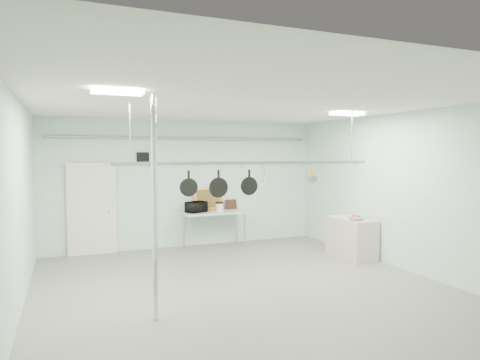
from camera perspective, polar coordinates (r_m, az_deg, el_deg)
name	(u,v)px	position (r m, az deg, el deg)	size (l,w,h in m)	color
floor	(249,292)	(7.53, 1.17, -14.74)	(8.00, 8.00, 0.00)	gray
ceiling	(249,104)	(7.20, 1.20, 10.14)	(7.00, 8.00, 0.02)	silver
back_wall	(187,184)	(10.96, -7.12, -0.50)	(7.00, 0.02, 3.20)	silver
right_wall	(410,192)	(9.15, 21.69, -1.50)	(0.02, 8.00, 3.20)	silver
door	(92,210)	(10.60, -19.14, -3.78)	(1.10, 0.10, 2.20)	silver
wall_vent	(143,158)	(10.68, -12.83, 2.83)	(0.30, 0.04, 0.30)	black
conduit_pipe	(187,138)	(10.85, -7.04, 5.54)	(0.07, 0.07, 6.60)	gray
chrome_pole	(155,208)	(6.12, -11.32, -3.67)	(0.08, 0.08, 3.20)	silver
prep_table	(214,214)	(10.84, -3.47, -4.60)	(1.60, 0.70, 0.91)	silver
side_cabinet	(351,238)	(10.15, 14.61, -7.45)	(0.60, 1.20, 0.90)	beige
pot_rack	(253,161)	(7.51, 1.69, 2.52)	(4.80, 0.06, 1.00)	#B7B7BC
light_panel_left	(117,92)	(5.86, -16.03, 11.25)	(0.65, 0.30, 0.05)	white
light_panel_right	(347,114)	(8.91, 14.09, 8.56)	(0.65, 0.30, 0.05)	white
microwave	(196,207)	(10.69, -5.86, -3.60)	(0.49, 0.33, 0.27)	black
coffee_canister	(219,208)	(10.74, -2.76, -3.70)	(0.18, 0.18, 0.22)	silver
painting_large	(209,199)	(11.06, -4.19, -2.55)	(0.78, 0.05, 0.58)	orange
painting_small	(231,204)	(11.29, -1.18, -3.26)	(0.30, 0.04, 0.25)	#361912
fruit_bowl	(356,218)	(9.77, 15.22, -4.93)	(0.37, 0.37, 0.09)	silver
skillet_left	(189,183)	(7.13, -6.86, -0.39)	(0.30, 0.06, 0.42)	black
skillet_mid	(219,184)	(7.29, -2.88, -0.54)	(0.34, 0.06, 0.48)	black
skillet_right	(249,182)	(7.50, 1.23, -0.33)	(0.32, 0.06, 0.46)	black
whisk	(264,177)	(7.62, 3.27, 0.34)	(0.14, 0.14, 0.29)	#BCBDC1
grater	(312,175)	(8.09, 9.57, 0.70)	(0.09, 0.02, 0.23)	gold
saucepan	(313,176)	(8.09, 9.64, 0.59)	(0.15, 0.08, 0.26)	silver
fruit_cluster	(356,216)	(9.77, 15.22, -4.70)	(0.24, 0.24, 0.09)	maroon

